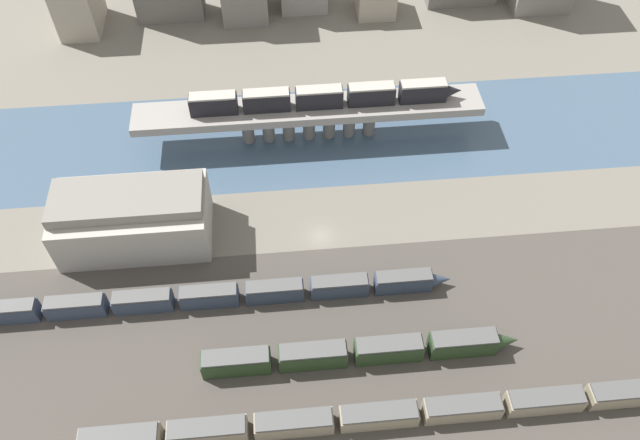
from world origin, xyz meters
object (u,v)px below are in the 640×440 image
at_px(train_yard_near, 389,415).
at_px(warehouse_building, 133,217).
at_px(train_on_bridge, 324,97).
at_px(train_yard_mid, 359,352).
at_px(train_yard_far, 216,296).

distance_m(train_yard_near, warehouse_building, 54.65).
xyz_separation_m(train_on_bridge, train_yard_mid, (0.54, -50.78, -8.12)).
bearing_deg(train_yard_near, train_yard_far, 138.33).
bearing_deg(train_yard_mid, warehouse_building, 142.86).
distance_m(train_on_bridge, train_yard_far, 44.88).
bearing_deg(train_yard_mid, train_yard_far, 150.89).
xyz_separation_m(train_yard_mid, warehouse_building, (-36.29, 27.48, 3.38)).
bearing_deg(train_on_bridge, train_yard_mid, -89.40).
height_order(train_on_bridge, train_yard_far, train_on_bridge).
distance_m(train_on_bridge, warehouse_building, 42.94).
distance_m(train_on_bridge, train_yard_mid, 51.42).
bearing_deg(warehouse_building, train_yard_near, -43.68).
height_order(train_on_bridge, train_yard_near, train_on_bridge).
distance_m(train_yard_near, train_yard_far, 33.84).
bearing_deg(train_yard_mid, train_on_bridge, 90.60).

